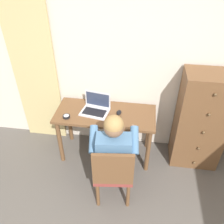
% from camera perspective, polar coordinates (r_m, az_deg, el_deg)
% --- Properties ---
extents(wall_back, '(4.80, 0.05, 2.50)m').
position_cam_1_polar(wall_back, '(2.99, 4.15, 11.43)').
color(wall_back, beige).
rests_on(wall_back, ground_plane).
extents(curtain_panel, '(0.60, 0.03, 2.19)m').
position_cam_1_polar(curtain_panel, '(3.31, -18.15, 9.31)').
color(curtain_panel, '#CCB77A').
rests_on(curtain_panel, ground_plane).
extents(desk, '(1.27, 0.55, 0.72)m').
position_cam_1_polar(desk, '(3.07, -1.58, -1.90)').
color(desk, brown).
rests_on(desk, ground_plane).
extents(dresser, '(0.60, 0.44, 1.33)m').
position_cam_1_polar(dresser, '(3.16, 20.63, -2.07)').
color(dresser, brown).
rests_on(dresser, ground_plane).
extents(chair, '(0.46, 0.45, 0.86)m').
position_cam_1_polar(chair, '(2.63, 0.29, -14.28)').
color(chair, brown).
rests_on(chair, ground_plane).
extents(person_seated, '(0.57, 0.61, 1.18)m').
position_cam_1_polar(person_seated, '(2.62, 0.45, -8.67)').
color(person_seated, '#6B84AD').
rests_on(person_seated, ground_plane).
extents(laptop, '(0.38, 0.30, 0.24)m').
position_cam_1_polar(laptop, '(3.01, -3.96, 1.04)').
color(laptop, silver).
rests_on(laptop, desk).
extents(computer_mouse, '(0.06, 0.10, 0.03)m').
position_cam_1_polar(computer_mouse, '(2.98, 1.70, -0.11)').
color(computer_mouse, black).
rests_on(computer_mouse, desk).
extents(desk_clock, '(0.09, 0.09, 0.03)m').
position_cam_1_polar(desk_clock, '(2.97, -10.95, -1.06)').
color(desk_clock, black).
rests_on(desk_clock, desk).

